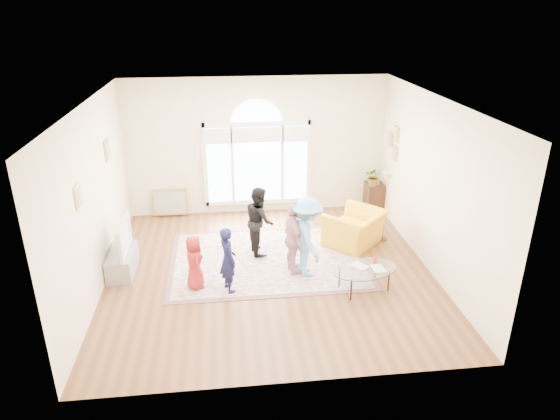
{
  "coord_description": "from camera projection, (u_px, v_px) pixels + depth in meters",
  "views": [
    {
      "loc": [
        -0.77,
        -8.21,
        4.71
      ],
      "look_at": [
        0.22,
        0.3,
        1.12
      ],
      "focal_mm": 32.0,
      "sensor_mm": 36.0,
      "label": 1
    }
  ],
  "objects": [
    {
      "name": "rug_border",
      "position": [
        268.0,
        260.0,
        9.84
      ],
      "size": [
        3.8,
        2.8,
        0.01
      ],
      "primitive_type": "cube",
      "color": "brown",
      "rests_on": "ground"
    },
    {
      "name": "potted_plant",
      "position": [
        374.0,
        176.0,
        11.65
      ],
      "size": [
        0.52,
        0.49,
        0.47
      ],
      "primitive_type": "imported",
      "rotation": [
        0.0,
        0.0,
        -0.37
      ],
      "color": "#33722D",
      "rests_on": "plant_pedestal"
    },
    {
      "name": "child_red",
      "position": [
        194.0,
        262.0,
        8.69
      ],
      "size": [
        0.45,
        0.56,
        0.99
      ],
      "primitive_type": "imported",
      "rotation": [
        0.0,
        0.0,
        1.89
      ],
      "color": "#A62123",
      "rests_on": "area_rug"
    },
    {
      "name": "tv_console",
      "position": [
        122.0,
        262.0,
        9.32
      ],
      "size": [
        0.45,
        1.0,
        0.42
      ],
      "primitive_type": "cube",
      "color": "gray",
      "rests_on": "ground"
    },
    {
      "name": "area_rug",
      "position": [
        268.0,
        259.0,
        9.84
      ],
      "size": [
        3.6,
        2.6,
        0.02
      ],
      "primitive_type": "cube",
      "color": "beige",
      "rests_on": "ground"
    },
    {
      "name": "plant_pedestal",
      "position": [
        372.0,
        200.0,
        11.87
      ],
      "size": [
        0.2,
        0.2,
        0.7
      ],
      "primitive_type": "cylinder",
      "color": "white",
      "rests_on": "ground"
    },
    {
      "name": "child_blue",
      "position": [
        307.0,
        237.0,
        9.02
      ],
      "size": [
        0.69,
        1.04,
        1.51
      ],
      "primitive_type": "imported",
      "rotation": [
        0.0,
        0.0,
        1.71
      ],
      "color": "#6CB1E9",
      "rests_on": "area_rug"
    },
    {
      "name": "television",
      "position": [
        119.0,
        238.0,
        9.13
      ],
      "size": [
        0.17,
        1.03,
        0.59
      ],
      "color": "black",
      "rests_on": "tv_console"
    },
    {
      "name": "child_black",
      "position": [
        259.0,
        220.0,
        9.86
      ],
      "size": [
        0.61,
        0.74,
        1.38
      ],
      "primitive_type": "imported",
      "rotation": [
        0.0,
        0.0,
        1.71
      ],
      "color": "black",
      "rests_on": "area_rug"
    },
    {
      "name": "ground",
      "position": [
        270.0,
        271.0,
        9.42
      ],
      "size": [
        6.0,
        6.0,
        0.0
      ],
      "primitive_type": "plane",
      "color": "brown",
      "rests_on": "ground"
    },
    {
      "name": "child_pink",
      "position": [
        293.0,
        239.0,
        9.11
      ],
      "size": [
        0.47,
        0.85,
        1.37
      ],
      "primitive_type": "imported",
      "rotation": [
        0.0,
        0.0,
        1.75
      ],
      "color": "pink",
      "rests_on": "area_rug"
    },
    {
      "name": "coffee_table",
      "position": [
        365.0,
        270.0,
        8.67
      ],
      "size": [
        1.32,
        1.02,
        0.54
      ],
      "rotation": [
        0.0,
        0.0,
        0.26
      ],
      "color": "silver",
      "rests_on": "ground"
    },
    {
      "name": "armchair",
      "position": [
        355.0,
        228.0,
        10.33
      ],
      "size": [
        1.5,
        1.5,
        0.73
      ],
      "primitive_type": "imported",
      "rotation": [
        0.0,
        0.0,
        3.93
      ],
      "color": "yellow",
      "rests_on": "ground"
    },
    {
      "name": "floor_lamp",
      "position": [
        388.0,
        183.0,
        10.19
      ],
      "size": [
        0.29,
        0.29,
        1.51
      ],
      "color": "black",
      "rests_on": "ground"
    },
    {
      "name": "leaning_picture",
      "position": [
        171.0,
        216.0,
        11.86
      ],
      "size": [
        0.8,
        0.14,
        0.62
      ],
      "primitive_type": "cube",
      "rotation": [
        -0.14,
        0.0,
        0.0
      ],
      "color": "tan",
      "rests_on": "ground"
    },
    {
      "name": "child_navy",
      "position": [
        228.0,
        260.0,
        8.56
      ],
      "size": [
        0.42,
        0.51,
        1.19
      ],
      "primitive_type": "imported",
      "rotation": [
        0.0,
        0.0,
        1.93
      ],
      "color": "#13163E",
      "rests_on": "area_rug"
    },
    {
      "name": "side_cabinet",
      "position": [
        374.0,
        197.0,
        12.02
      ],
      "size": [
        0.4,
        0.5,
        0.7
      ],
      "primitive_type": "cube",
      "color": "black",
      "rests_on": "ground"
    },
    {
      "name": "room_shell",
      "position": [
        258.0,
        150.0,
        11.41
      ],
      "size": [
        6.0,
        6.0,
        6.0
      ],
      "color": "beige",
      "rests_on": "ground"
    }
  ]
}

